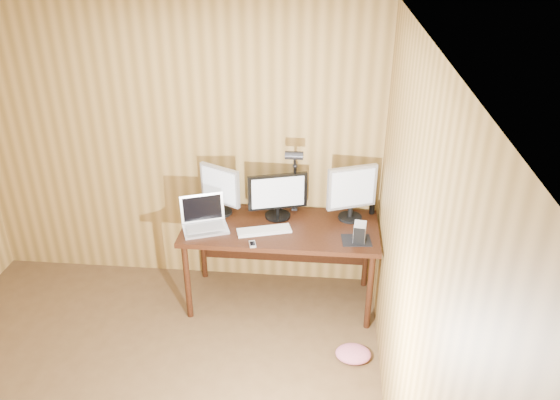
# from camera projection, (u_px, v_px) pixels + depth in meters

# --- Properties ---
(room_shell) EXTENTS (4.00, 4.00, 4.00)m
(room_shell) POSITION_uv_depth(u_px,v_px,m) (77.00, 291.00, 2.88)
(room_shell) COLOR brown
(room_shell) RESTS_ON ground
(desk) EXTENTS (1.60, 0.70, 0.75)m
(desk) POSITION_uv_depth(u_px,v_px,m) (281.00, 235.00, 4.59)
(desk) COLOR black
(desk) RESTS_ON floor
(monitor_center) EXTENTS (0.49, 0.22, 0.39)m
(monitor_center) POSITION_uv_depth(u_px,v_px,m) (278.00, 195.00, 4.53)
(monitor_center) COLOR black
(monitor_center) RESTS_ON desk
(monitor_left) EXTENTS (0.36, 0.21, 0.43)m
(monitor_left) POSITION_uv_depth(u_px,v_px,m) (220.00, 189.00, 4.57)
(monitor_left) COLOR black
(monitor_left) RESTS_ON desk
(monitor_right) EXTENTS (0.41, 0.20, 0.47)m
(monitor_right) POSITION_uv_depth(u_px,v_px,m) (352.00, 191.00, 4.47)
(monitor_right) COLOR black
(monitor_right) RESTS_ON desk
(laptop) EXTENTS (0.43, 0.38, 0.26)m
(laptop) POSITION_uv_depth(u_px,v_px,m) (204.00, 220.00, 4.44)
(laptop) COLOR silver
(laptop) RESTS_ON desk
(keyboard) EXTENTS (0.45, 0.25, 0.02)m
(keyboard) POSITION_uv_depth(u_px,v_px,m) (264.00, 230.00, 4.40)
(keyboard) COLOR silver
(keyboard) RESTS_ON desk
(mousepad) EXTENTS (0.24, 0.21, 0.00)m
(mousepad) POSITION_uv_depth(u_px,v_px,m) (356.00, 240.00, 4.28)
(mousepad) COLOR black
(mousepad) RESTS_ON desk
(mouse) EXTENTS (0.10, 0.13, 0.04)m
(mouse) POSITION_uv_depth(u_px,v_px,m) (357.00, 238.00, 4.27)
(mouse) COLOR black
(mouse) RESTS_ON mousepad
(hard_drive) EXTENTS (0.11, 0.14, 0.15)m
(hard_drive) POSITION_uv_depth(u_px,v_px,m) (360.00, 232.00, 4.25)
(hard_drive) COLOR silver
(hard_drive) RESTS_ON desk
(phone) EXTENTS (0.07, 0.11, 0.01)m
(phone) POSITION_uv_depth(u_px,v_px,m) (252.00, 244.00, 4.22)
(phone) COLOR silver
(phone) RESTS_ON desk
(speaker) EXTENTS (0.05, 0.05, 0.11)m
(speaker) POSITION_uv_depth(u_px,v_px,m) (372.00, 208.00, 4.65)
(speaker) COLOR black
(speaker) RESTS_ON desk
(desk_lamp) EXTENTS (0.15, 0.21, 0.64)m
(desk_lamp) POSITION_uv_depth(u_px,v_px,m) (294.00, 171.00, 4.49)
(desk_lamp) COLOR black
(desk_lamp) RESTS_ON desk
(fabric_pile) EXTENTS (0.28, 0.23, 0.09)m
(fabric_pile) POSITION_uv_depth(u_px,v_px,m) (353.00, 354.00, 4.16)
(fabric_pile) COLOR #C76077
(fabric_pile) RESTS_ON floor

